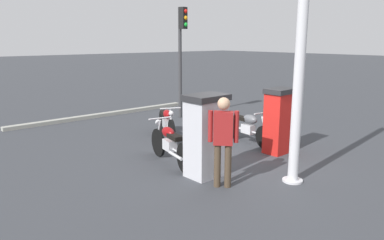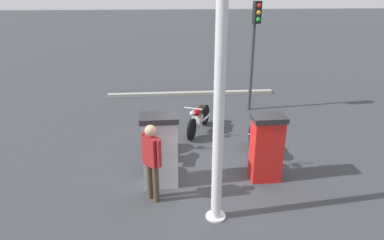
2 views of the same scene
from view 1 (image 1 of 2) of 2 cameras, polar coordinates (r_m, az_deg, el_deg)
name	(u,v)px [view 1 (image 1 of 2)]	position (r m, az deg, el deg)	size (l,w,h in m)	color
ground_plane	(233,159)	(8.80, 6.42, -6.00)	(120.00, 120.00, 0.00)	#383A3F
fuel_pump_near	(279,120)	(9.29, 13.34, -0.06)	(0.58, 0.77, 1.61)	red
fuel_pump_far	(206,135)	(7.48, 2.15, -2.37)	(0.67, 0.86, 1.70)	silver
motorcycle_near_pump	(248,126)	(10.00, 8.64, -0.98)	(1.95, 0.56, 0.95)	black
motorcycle_far_pump	(170,143)	(8.29, -3.44, -3.63)	(2.02, 0.69, 0.98)	black
motorcycle_extra	(167,122)	(10.47, -3.93, -0.28)	(1.82, 0.93, 0.97)	black
attendant_person	(223,136)	(6.88, 4.85, -2.51)	(0.48, 0.45, 1.73)	#473828
roadside_traffic_light	(182,44)	(12.99, -1.61, 11.72)	(0.40, 0.28, 3.83)	#38383A
canopy_support_pole	(299,70)	(7.20, 16.28, 7.41)	(0.40, 0.40, 4.56)	silver
road_edge_kerb	(104,115)	(13.89, -13.49, 0.83)	(0.28, 6.91, 0.12)	#9E9E93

